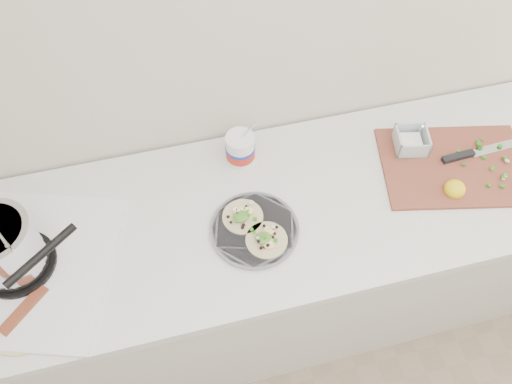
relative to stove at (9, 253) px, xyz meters
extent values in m
cube|color=beige|center=(0.89, 0.33, 0.31)|extent=(3.50, 0.05, 2.60)
cube|color=silver|center=(0.89, 0.03, -0.56)|extent=(2.40, 0.62, 0.86)
cube|color=silver|center=(0.89, 0.01, -0.11)|extent=(2.44, 0.66, 0.04)
cube|color=silver|center=(0.00, 0.00, -0.08)|extent=(0.66, 0.64, 0.01)
cylinder|color=black|center=(0.00, 0.00, -0.06)|extent=(0.22, 0.22, 0.01)
torus|color=black|center=(0.00, 0.00, -0.05)|extent=(0.19, 0.19, 0.02)
cylinder|color=silver|center=(0.00, 0.00, 0.05)|extent=(0.19, 0.19, 0.17)
cylinder|color=slate|center=(0.70, -0.05, -0.08)|extent=(0.26, 0.26, 0.01)
cylinder|color=slate|center=(0.70, -0.05, -0.07)|extent=(0.27, 0.27, 0.00)
cylinder|color=white|center=(0.72, 0.23, -0.03)|extent=(0.10, 0.10, 0.12)
cylinder|color=red|center=(0.72, 0.23, -0.04)|extent=(0.10, 0.10, 0.04)
cylinder|color=#192D99|center=(0.72, 0.23, -0.02)|extent=(0.10, 0.10, 0.01)
cube|color=brown|center=(1.41, 0.03, -0.08)|extent=(0.54, 0.43, 0.01)
cube|color=white|center=(1.29, 0.14, -0.05)|extent=(0.07, 0.07, 0.03)
ellipsoid|color=yellow|center=(1.35, -0.07, -0.05)|extent=(0.07, 0.07, 0.06)
cube|color=silver|center=(1.56, 0.06, -0.07)|extent=(0.18, 0.04, 0.00)
cube|color=black|center=(1.43, 0.05, -0.06)|extent=(0.12, 0.03, 0.02)
cylinder|color=tan|center=(0.02, -0.15, -0.08)|extent=(0.25, 0.25, 0.01)
cube|color=brown|center=(0.02, -0.15, -0.07)|extent=(0.14, 0.14, 0.01)
camera|label=1|loc=(0.51, -0.79, 1.25)|focal=35.00mm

